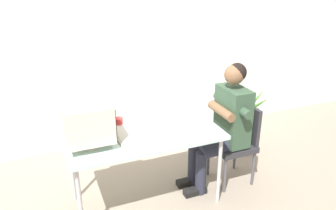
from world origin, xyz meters
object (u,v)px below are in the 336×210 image
at_px(crt_monitor, 88,121).
at_px(potted_plant, 242,123).
at_px(office_chair, 237,139).
at_px(person_seated, 225,122).
at_px(keyboard, 124,134).
at_px(desk, 144,139).
at_px(desk_mug, 118,122).

height_order(crt_monitor, potted_plant, crt_monitor).
distance_m(office_chair, person_seated, 0.29).
relative_size(crt_monitor, keyboard, 0.88).
bearing_deg(crt_monitor, person_seated, 0.78).
height_order(desk, desk_mug, desk_mug).
distance_m(desk, crt_monitor, 0.56).
distance_m(crt_monitor, desk_mug, 0.44).
height_order(potted_plant, desk_mug, potted_plant).
xyz_separation_m(potted_plant, desk_mug, (-1.65, -0.29, 0.43)).
relative_size(person_seated, potted_plant, 1.57).
bearing_deg(office_chair, desk, -179.94).
bearing_deg(desk, keyboard, 170.06).
xyz_separation_m(person_seated, potted_plant, (0.61, 0.53, -0.35)).
height_order(desk, person_seated, person_seated).
relative_size(desk, potted_plant, 1.69).
bearing_deg(potted_plant, desk_mug, -169.96).
xyz_separation_m(desk, office_chair, (1.04, 0.00, -0.21)).
bearing_deg(office_chair, keyboard, 178.57).
xyz_separation_m(crt_monitor, keyboard, (0.31, 0.05, -0.20)).
distance_m(office_chair, desk_mug, 1.28).
bearing_deg(potted_plant, crt_monitor, -164.34).
bearing_deg(desk_mug, desk, -53.44).
height_order(desk, keyboard, keyboard).
relative_size(office_chair, desk_mug, 9.12).
distance_m(desk, keyboard, 0.19).
xyz_separation_m(desk, desk_mug, (-0.18, 0.24, 0.10)).
bearing_deg(potted_plant, person_seated, -138.77).
distance_m(desk, office_chair, 1.06).
bearing_deg(person_seated, desk, -179.93).
height_order(person_seated, potted_plant, person_seated).
bearing_deg(keyboard, person_seated, -1.67).
bearing_deg(crt_monitor, office_chair, 0.69).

